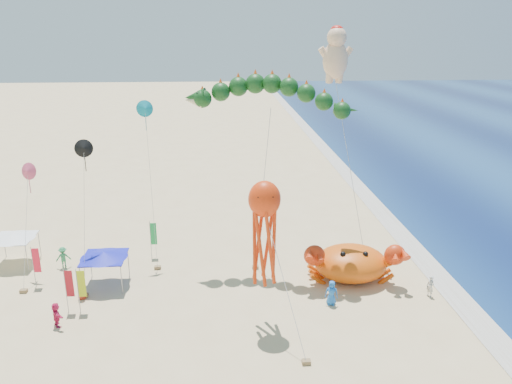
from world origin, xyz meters
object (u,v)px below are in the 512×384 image
(crab_inflatable, at_px, (351,262))
(cherub_kite, at_px, (336,53))
(dragon_kite, at_px, (268,100))
(octopus_kite, at_px, (264,225))
(canopy_white, at_px, (13,236))
(canopy_blue, at_px, (104,255))

(crab_inflatable, height_order, cherub_kite, cherub_kite)
(dragon_kite, bearing_deg, octopus_kite, -96.66)
(cherub_kite, distance_m, canopy_white, 30.33)
(crab_inflatable, distance_m, canopy_blue, 18.39)
(octopus_kite, xyz_separation_m, canopy_blue, (-11.30, 5.72, -4.32))
(crab_inflatable, height_order, canopy_blue, crab_inflatable)
(crab_inflatable, xyz_separation_m, dragon_kite, (-6.09, 2.97, 11.83))
(canopy_white, bearing_deg, cherub_kite, 10.06)
(crab_inflatable, xyz_separation_m, cherub_kite, (0.16, 9.24, 14.85))
(crab_inflatable, height_order, octopus_kite, octopus_kite)
(crab_inflatable, height_order, canopy_white, crab_inflatable)
(crab_inflatable, distance_m, dragon_kite, 13.63)
(canopy_blue, bearing_deg, octopus_kite, -26.86)
(cherub_kite, bearing_deg, octopus_kite, -116.38)
(cherub_kite, bearing_deg, dragon_kite, -134.91)
(canopy_white, bearing_deg, octopus_kite, -26.93)
(cherub_kite, bearing_deg, crab_inflatable, -90.97)
(cherub_kite, xyz_separation_m, canopy_blue, (-18.51, -8.82, -13.85))
(canopy_white, bearing_deg, dragon_kite, -4.37)
(crab_inflatable, height_order, dragon_kite, dragon_kite)
(crab_inflatable, bearing_deg, octopus_kite, -143.05)
(octopus_kite, bearing_deg, dragon_kite, 83.34)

